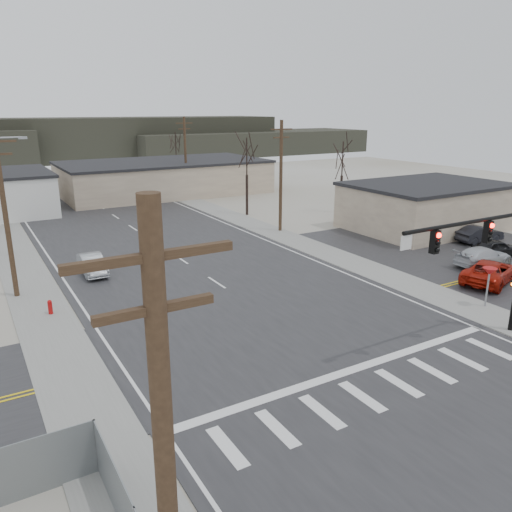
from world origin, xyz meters
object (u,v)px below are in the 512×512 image
(car_parked_dark_a, at_px, (496,248))
(car_parked_dark_b, at_px, (480,234))
(fire_hydrant, at_px, (50,307))
(car_parked_silver, at_px, (483,257))
(traffic_signal_mast, at_px, (500,248))
(car_far_b, at_px, (63,185))
(car_far_a, at_px, (129,185))
(sedan_crossing, at_px, (92,264))
(car_parked_red, at_px, (490,272))

(car_parked_dark_a, bearing_deg, car_parked_dark_b, -27.83)
(fire_hydrant, distance_m, car_parked_silver, 29.12)
(traffic_signal_mast, bearing_deg, car_far_b, 98.72)
(car_far_a, relative_size, car_parked_dark_a, 1.21)
(car_parked_silver, bearing_deg, car_parked_dark_a, -68.78)
(sedan_crossing, relative_size, car_parked_dark_b, 0.94)
(sedan_crossing, xyz_separation_m, car_far_a, (13.07, 34.65, 0.04))
(sedan_crossing, distance_m, car_parked_dark_b, 31.37)
(fire_hydrant, height_order, car_far_b, car_far_b)
(car_far_a, xyz_separation_m, car_parked_silver, (11.63, -47.12, -0.03))
(traffic_signal_mast, xyz_separation_m, car_parked_dark_b, (15.90, 12.11, -3.94))
(car_parked_dark_a, relative_size, car_parked_dark_b, 0.93)
(car_parked_red, distance_m, car_parked_dark_b, 10.87)
(car_far_b, distance_m, car_parked_dark_b, 53.87)
(car_far_b, bearing_deg, car_parked_red, -70.99)
(sedan_crossing, height_order, car_parked_silver, car_parked_silver)
(fire_hydrant, distance_m, sedan_crossing, 7.05)
(car_parked_red, bearing_deg, car_parked_dark_a, -76.61)
(car_parked_dark_a, height_order, car_parked_silver, car_parked_silver)
(sedan_crossing, height_order, car_parked_dark_a, car_parked_dark_a)
(fire_hydrant, bearing_deg, car_parked_dark_b, -3.53)
(car_parked_red, height_order, car_parked_dark_b, car_parked_red)
(traffic_signal_mast, bearing_deg, fire_hydrant, 141.87)
(traffic_signal_mast, bearing_deg, sedan_crossing, 125.49)
(car_parked_dark_a, bearing_deg, fire_hydrant, 90.98)
(car_parked_dark_b, distance_m, car_parked_silver, 7.11)
(car_parked_red, height_order, car_parked_dark_a, car_parked_red)
(sedan_crossing, distance_m, car_far_b, 39.94)
(sedan_crossing, bearing_deg, fire_hydrant, -120.53)
(car_parked_dark_b, bearing_deg, sedan_crossing, 80.20)
(sedan_crossing, xyz_separation_m, car_far_b, (5.24, 39.59, 0.02))
(traffic_signal_mast, height_order, car_parked_silver, traffic_signal_mast)
(car_far_a, bearing_deg, car_parked_silver, 81.90)
(car_parked_red, relative_size, car_parked_dark_a, 1.34)
(car_parked_red, bearing_deg, car_far_a, -8.07)
(car_parked_dark_b, bearing_deg, car_parked_dark_a, 146.24)
(sedan_crossing, xyz_separation_m, car_parked_red, (21.90, -15.00, 0.06))
(fire_hydrant, distance_m, car_parked_dark_a, 31.69)
(car_far_a, bearing_deg, car_parked_dark_b, 89.99)
(traffic_signal_mast, relative_size, car_parked_red, 1.68)
(traffic_signal_mast, distance_m, car_parked_dark_a, 16.19)
(car_parked_dark_a, height_order, car_parked_dark_b, car_parked_dark_b)
(traffic_signal_mast, distance_m, fire_hydrant, 23.39)
(car_far_a, bearing_deg, sedan_crossing, 47.36)
(fire_hydrant, xyz_separation_m, car_parked_silver, (28.39, -6.47, 0.26))
(sedan_crossing, bearing_deg, car_parked_silver, -25.73)
(car_far_b, height_order, car_parked_dark_b, car_parked_dark_b)
(traffic_signal_mast, distance_m, sedan_crossing, 25.13)
(traffic_signal_mast, distance_m, car_parked_red, 9.93)
(fire_hydrant, height_order, car_parked_dark_b, car_parked_dark_b)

